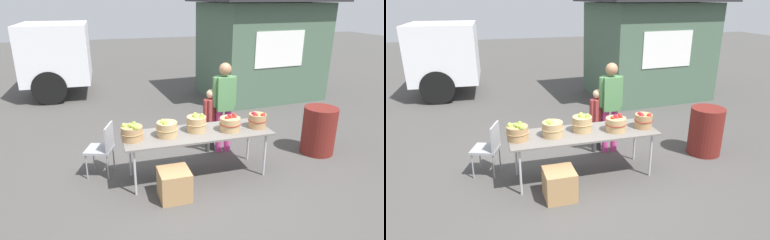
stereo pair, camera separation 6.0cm
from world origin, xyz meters
TOP-DOWN VIEW (x-y plane):
  - ground_plane at (0.00, 0.00)m, footprint 40.00×40.00m
  - market_table at (0.00, 0.00)m, footprint 2.30×0.76m
  - apple_basket_green_0 at (-1.01, -0.00)m, footprint 0.34×0.34m
  - apple_basket_green_1 at (-0.49, -0.01)m, footprint 0.33×0.33m
  - apple_basket_green_2 at (0.00, 0.06)m, footprint 0.32×0.32m
  - apple_basket_red_0 at (0.51, -0.07)m, footprint 0.34×0.34m
  - apple_basket_red_1 at (0.99, -0.05)m, footprint 0.30×0.30m
  - vendor_adult at (0.74, 0.75)m, footprint 0.44×0.23m
  - child_customer at (0.50, 0.83)m, footprint 0.29×0.24m
  - food_kiosk at (3.17, 4.15)m, footprint 3.69×3.14m
  - folding_chair at (-1.42, 0.46)m, footprint 0.51×0.51m
  - trash_barrel at (2.39, 0.20)m, footprint 0.60×0.60m
  - produce_crate at (-0.51, -0.53)m, footprint 0.44×0.44m

SIDE VIEW (x-z plane):
  - ground_plane at x=0.00m, z-range 0.00..0.00m
  - produce_crate at x=-0.51m, z-range 0.00..0.44m
  - trash_barrel at x=2.39m, z-range 0.00..0.87m
  - folding_chair at x=-1.42m, z-range 0.08..0.94m
  - child_customer at x=0.50m, z-range 0.11..1.29m
  - market_table at x=0.00m, z-range 0.34..1.09m
  - apple_basket_red_0 at x=0.51m, z-range 0.73..1.00m
  - apple_basket_green_0 at x=-1.01m, z-range 0.74..1.00m
  - apple_basket_green_1 at x=-0.49m, z-range 0.74..1.00m
  - apple_basket_red_1 at x=0.99m, z-range 0.74..1.00m
  - apple_basket_green_2 at x=0.00m, z-range 0.73..1.03m
  - vendor_adult at x=0.74m, z-range 0.15..1.81m
  - food_kiosk at x=3.17m, z-range 0.01..2.75m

